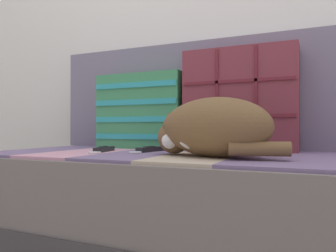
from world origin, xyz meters
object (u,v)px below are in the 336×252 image
(throw_pillow_quilted, at_px, (240,100))
(sleeping_cat, at_px, (210,129))
(couch, at_px, (209,211))
(throw_pillow_striped, at_px, (141,111))
(game_remote_near, at_px, (103,149))
(game_remote_far, at_px, (150,149))

(throw_pillow_quilted, xyz_separation_m, sleeping_cat, (-0.03, -0.32, -0.12))
(couch, height_order, throw_pillow_striped, throw_pillow_striped)
(throw_pillow_striped, height_order, game_remote_near, throw_pillow_striped)
(throw_pillow_striped, distance_m, game_remote_far, 0.29)
(couch, xyz_separation_m, game_remote_near, (-0.41, -0.08, 0.22))
(couch, bearing_deg, throw_pillow_striped, 154.52)
(throw_pillow_quilted, xyz_separation_m, game_remote_near, (-0.48, -0.26, -0.20))
(throw_pillow_quilted, height_order, sleeping_cat, throw_pillow_quilted)
(game_remote_near, relative_size, game_remote_far, 0.95)
(couch, height_order, game_remote_near, game_remote_near)
(couch, height_order, game_remote_far, game_remote_far)
(couch, relative_size, throw_pillow_striped, 4.22)
(throw_pillow_striped, bearing_deg, throw_pillow_quilted, 0.07)
(sleeping_cat, xyz_separation_m, game_remote_near, (-0.45, 0.06, -0.08))
(throw_pillow_quilted, distance_m, sleeping_cat, 0.34)
(throw_pillow_quilted, bearing_deg, sleeping_cat, -95.45)
(throw_pillow_quilted, distance_m, throw_pillow_striped, 0.46)
(game_remote_far, bearing_deg, couch, 2.37)
(couch, xyz_separation_m, throw_pillow_quilted, (0.08, 0.18, 0.42))
(sleeping_cat, distance_m, game_remote_near, 0.46)
(couch, height_order, sleeping_cat, sleeping_cat)
(game_remote_far, bearing_deg, throw_pillow_quilted, 31.16)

